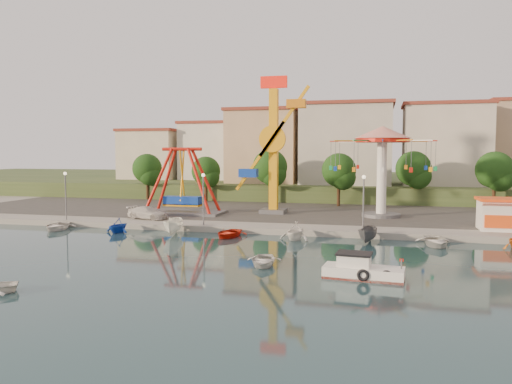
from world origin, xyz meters
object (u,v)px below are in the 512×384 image
(pirate_ship_ride, at_px, (182,182))
(rowboat_a, at_px, (263,260))
(kamikaze_tower, at_px, (276,148))
(van, at_px, (148,213))
(cabin_motorboat, at_px, (361,271))
(wave_swinger, at_px, (382,151))

(pirate_ship_ride, relative_size, rowboat_a, 2.80)
(kamikaze_tower, relative_size, rowboat_a, 4.62)
(pirate_ship_ride, relative_size, van, 2.09)
(cabin_motorboat, height_order, van, van)
(pirate_ship_ride, height_order, kamikaze_tower, kamikaze_tower)
(rowboat_a, bearing_deg, van, 127.75)
(pirate_ship_ride, height_order, cabin_motorboat, pirate_ship_ride)
(kamikaze_tower, xyz_separation_m, rowboat_a, (4.25, -25.02, -8.14))
(cabin_motorboat, bearing_deg, kamikaze_tower, 117.76)
(van, bearing_deg, rowboat_a, -121.09)
(pirate_ship_ride, height_order, rowboat_a, pirate_ship_ride)
(kamikaze_tower, bearing_deg, van, -147.04)
(van, bearing_deg, kamikaze_tower, -43.80)
(kamikaze_tower, xyz_separation_m, cabin_motorboat, (11.15, -27.04, -8.04))
(pirate_ship_ride, relative_size, cabin_motorboat, 1.93)
(rowboat_a, height_order, van, van)
(cabin_motorboat, bearing_deg, rowboat_a, 169.09)
(cabin_motorboat, distance_m, rowboat_a, 7.19)
(rowboat_a, distance_m, van, 23.91)
(kamikaze_tower, bearing_deg, wave_swinger, -0.78)
(pirate_ship_ride, distance_m, van, 6.63)
(kamikaze_tower, bearing_deg, pirate_ship_ride, -165.76)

